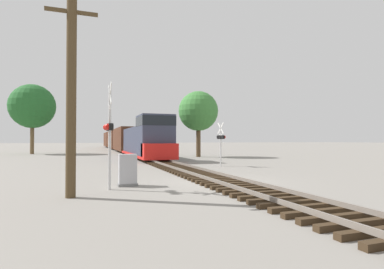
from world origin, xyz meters
TOP-DOWN VIEW (x-y plane):
  - ground_plane at (0.00, 0.00)m, footprint 400.00×400.00m
  - rail_track_bed at (0.00, -0.00)m, footprint 2.60×160.00m
  - freight_train at (0.00, 45.74)m, footprint 3.14×67.79m
  - crossing_signal_near at (-5.27, -0.64)m, footprint 0.37×1.01m
  - crossing_signal_far at (3.76, 7.79)m, footprint 0.39×1.01m
  - relay_cabinet at (-4.40, 0.14)m, footprint 0.85×0.55m
  - utility_pole at (-6.67, -1.95)m, footprint 1.80×0.35m
  - tree_far_right at (6.61, 20.43)m, footprint 4.82×4.82m
  - tree_mid_background at (-13.72, 35.50)m, footprint 6.43×6.43m

SIDE VIEW (x-z plane):
  - ground_plane at x=0.00m, z-range 0.00..0.00m
  - rail_track_bed at x=0.00m, z-range -0.02..0.29m
  - relay_cabinet at x=-4.40m, z-range -0.01..1.41m
  - freight_train at x=0.00m, z-range -0.13..4.28m
  - crossing_signal_far at x=3.76m, z-range 0.41..3.85m
  - crossing_signal_near at x=-5.27m, z-range 0.29..4.72m
  - utility_pole at x=-6.67m, z-range 0.09..7.39m
  - tree_far_right at x=6.61m, z-range 1.54..9.51m
  - tree_mid_background at x=-13.72m, z-range 1.86..12.07m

